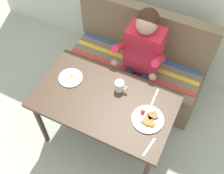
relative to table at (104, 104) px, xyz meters
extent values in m
plane|color=#A9B49A|center=(0.00, 0.00, -0.65)|extent=(8.00, 8.00, 0.00)
cube|color=#402E1F|center=(0.00, 0.00, 0.06)|extent=(1.20, 0.70, 0.04)
cylinder|color=#402E1F|center=(-0.54, -0.29, -0.30)|extent=(0.05, 0.05, 0.69)
cylinder|color=#402E1F|center=(0.54, -0.29, -0.30)|extent=(0.05, 0.05, 0.69)
cylinder|color=#402E1F|center=(-0.54, 0.29, -0.30)|extent=(0.05, 0.05, 0.69)
cylinder|color=#402E1F|center=(0.54, 0.29, -0.30)|extent=(0.05, 0.05, 0.69)
cube|color=brown|center=(0.00, 0.72, -0.45)|extent=(1.44, 0.56, 0.40)
cube|color=#7C6B52|center=(0.00, 0.72, -0.22)|extent=(1.40, 0.52, 0.06)
cube|color=brown|center=(0.00, 0.94, 0.08)|extent=(1.44, 0.12, 0.54)
cube|color=#C63D33|center=(0.00, 0.58, -0.18)|extent=(1.38, 0.05, 0.01)
cube|color=yellow|center=(0.00, 0.72, -0.18)|extent=(1.38, 0.05, 0.01)
cube|color=#336099|center=(0.00, 0.86, -0.18)|extent=(1.38, 0.05, 0.01)
cube|color=red|center=(0.09, 0.66, 0.11)|extent=(0.34, 0.22, 0.48)
sphere|color=tan|center=(0.09, 0.64, 0.44)|extent=(0.19, 0.19, 0.19)
sphere|color=#331E14|center=(0.09, 0.67, 0.47)|extent=(0.19, 0.19, 0.19)
cylinder|color=red|center=(-0.10, 0.52, 0.18)|extent=(0.07, 0.29, 0.23)
cylinder|color=red|center=(0.28, 0.52, 0.18)|extent=(0.07, 0.29, 0.23)
sphere|color=tan|center=(-0.10, 0.40, 0.08)|extent=(0.07, 0.07, 0.07)
sphere|color=tan|center=(0.28, 0.40, 0.08)|extent=(0.07, 0.07, 0.07)
cylinder|color=#232333|center=(0.01, 0.49, -0.13)|extent=(0.09, 0.34, 0.09)
cylinder|color=#232333|center=(0.01, 0.32, -0.39)|extent=(0.08, 0.08, 0.52)
cube|color=black|center=(0.01, 0.26, -0.62)|extent=(0.09, 0.20, 0.05)
cylinder|color=#232333|center=(0.18, 0.49, -0.13)|extent=(0.09, 0.34, 0.09)
cylinder|color=#232333|center=(0.18, 0.32, -0.39)|extent=(0.08, 0.08, 0.52)
cube|color=black|center=(0.18, 0.26, -0.62)|extent=(0.09, 0.20, 0.05)
cylinder|color=white|center=(0.40, -0.02, 0.09)|extent=(0.26, 0.26, 0.02)
cube|color=olive|center=(0.40, -0.05, 0.11)|extent=(0.08, 0.09, 0.02)
cube|color=brown|center=(0.43, 0.01, 0.11)|extent=(0.10, 0.10, 0.02)
sphere|color=red|center=(0.34, 0.01, 0.12)|extent=(0.04, 0.04, 0.04)
ellipsoid|color=#CC6623|center=(0.45, -0.06, 0.11)|extent=(0.06, 0.05, 0.02)
cylinder|color=white|center=(-0.37, 0.07, 0.09)|extent=(0.21, 0.21, 0.01)
ellipsoid|color=white|center=(-0.37, 0.07, 0.10)|extent=(0.09, 0.08, 0.01)
sphere|color=yellow|center=(-0.36, 0.08, 0.11)|extent=(0.03, 0.03, 0.03)
cylinder|color=white|center=(0.07, 0.15, 0.13)|extent=(0.08, 0.08, 0.10)
cylinder|color=brown|center=(0.07, 0.15, 0.18)|extent=(0.07, 0.07, 0.01)
torus|color=white|center=(0.12, 0.15, 0.14)|extent=(0.05, 0.01, 0.05)
cube|color=silver|center=(0.50, -0.24, 0.08)|extent=(0.04, 0.17, 0.00)
cube|color=silver|center=(0.38, 0.20, 0.08)|extent=(0.02, 0.20, 0.00)
camera|label=1|loc=(0.63, -1.14, 2.06)|focal=44.83mm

